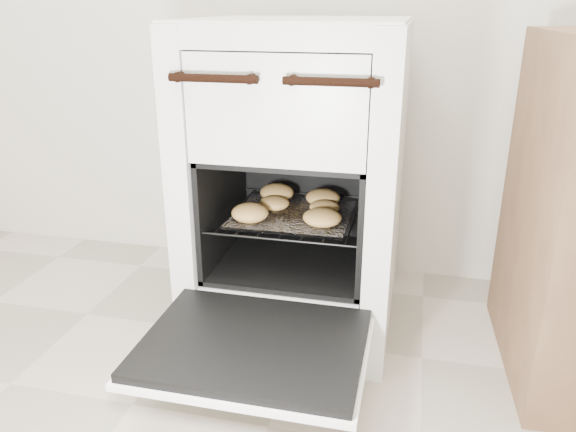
# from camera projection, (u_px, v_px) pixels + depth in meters

# --- Properties ---
(stove) EXTENTS (0.55, 0.62, 0.85)m
(stove) POSITION_uv_depth(u_px,v_px,m) (299.00, 184.00, 1.57)
(stove) COLOR silver
(stove) RESTS_ON ground
(oven_door) EXTENTS (0.50, 0.39, 0.03)m
(oven_door) POSITION_uv_depth(u_px,v_px,m) (254.00, 346.00, 1.23)
(oven_door) COLOR black
(oven_door) RESTS_ON stove
(oven_rack) EXTENTS (0.40, 0.39, 0.01)m
(oven_rack) POSITION_uv_depth(u_px,v_px,m) (294.00, 214.00, 1.54)
(oven_rack) COLOR black
(oven_rack) RESTS_ON stove
(foil_sheet) EXTENTS (0.31, 0.28, 0.01)m
(foil_sheet) POSITION_uv_depth(u_px,v_px,m) (293.00, 215.00, 1.52)
(foil_sheet) COLOR white
(foil_sheet) RESTS_ON oven_rack
(baked_rolls) EXTENTS (0.31, 0.30, 0.05)m
(baked_rolls) POSITION_uv_depth(u_px,v_px,m) (293.00, 204.00, 1.52)
(baked_rolls) COLOR tan
(baked_rolls) RESTS_ON foil_sheet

